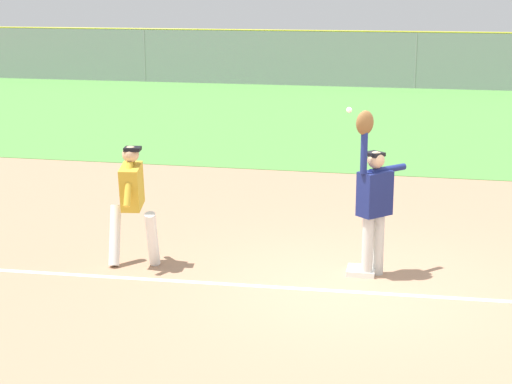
{
  "coord_description": "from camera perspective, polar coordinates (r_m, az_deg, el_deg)",
  "views": [
    {
      "loc": [
        0.93,
        -10.29,
        3.81
      ],
      "look_at": [
        -1.49,
        0.66,
        1.05
      ],
      "focal_mm": 58.37,
      "sensor_mm": 36.0,
      "label": 1
    }
  ],
  "objects": [
    {
      "name": "chalk_foul_line",
      "position": [
        11.73,
        -13.16,
        -5.48
      ],
      "size": [
        11.99,
        0.61,
        0.01
      ],
      "primitive_type": "cube",
      "rotation": [
        0.0,
        0.0,
        0.04
      ],
      "color": "white",
      "rests_on": "ground_plane"
    },
    {
      "name": "runner",
      "position": [
        11.59,
        -8.48,
        -0.38
      ],
      "size": [
        0.8,
        0.84,
        1.72
      ],
      "rotation": [
        0.0,
        0.0,
        0.17
      ],
      "color": "white",
      "rests_on": "ground_plane"
    },
    {
      "name": "parked_car_black",
      "position": [
        36.9,
        10.23,
        8.75
      ],
      "size": [
        4.55,
        2.43,
        1.25
      ],
      "rotation": [
        0.0,
        0.0,
        0.09
      ],
      "color": "black",
      "rests_on": "ground_plane"
    },
    {
      "name": "fielder",
      "position": [
        11.16,
        8.07,
        -0.26
      ],
      "size": [
        0.68,
        0.74,
        2.28
      ],
      "rotation": [
        0.0,
        0.0,
        2.41
      ],
      "color": "silver",
      "rests_on": "ground_plane"
    },
    {
      "name": "outfield_fence",
      "position": [
        32.95,
        10.91,
        8.87
      ],
      "size": [
        44.09,
        0.08,
        2.19
      ],
      "color": "#93999E",
      "rests_on": "ground_plane"
    },
    {
      "name": "first_base",
      "position": [
        11.52,
        7.21,
        -5.39
      ],
      "size": [
        0.39,
        0.39,
        0.08
      ],
      "primitive_type": "cube",
      "rotation": [
        0.0,
        0.0,
        0.02
      ],
      "color": "white",
      "rests_on": "ground_plane"
    },
    {
      "name": "baseball",
      "position": [
        10.92,
        6.4,
        5.6
      ],
      "size": [
        0.07,
        0.07,
        0.07
      ],
      "primitive_type": "sphere",
      "color": "white"
    },
    {
      "name": "outfield_grass",
      "position": [
        25.26,
        10.22,
        4.96
      ],
      "size": [
        44.01,
        15.73,
        0.01
      ],
      "primitive_type": "cube",
      "color": "#549342",
      "rests_on": "ground_plane"
    },
    {
      "name": "ground_plane",
      "position": [
        11.02,
        6.88,
        -6.51
      ],
      "size": [
        72.06,
        72.06,
        0.0
      ],
      "primitive_type": "plane",
      "color": "tan"
    },
    {
      "name": "parked_car_silver",
      "position": [
        37.48,
        1.77,
        9.04
      ],
      "size": [
        4.51,
        2.33,
        1.25
      ],
      "rotation": [
        0.0,
        0.0,
        0.06
      ],
      "color": "#B7B7BC",
      "rests_on": "ground_plane"
    },
    {
      "name": "parked_car_tan",
      "position": [
        38.82,
        -5.9,
        9.14
      ],
      "size": [
        4.57,
        2.46,
        1.25
      ],
      "rotation": [
        0.0,
        0.0,
        -0.1
      ],
      "color": "tan",
      "rests_on": "ground_plane"
    }
  ]
}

